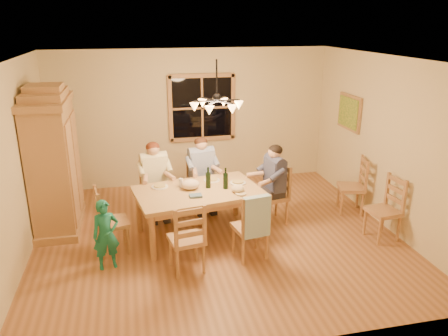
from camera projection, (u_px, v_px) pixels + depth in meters
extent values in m
plane|color=#976036|center=(218.00, 236.00, 6.83)|extent=(5.50, 5.50, 0.00)
cube|color=white|center=(217.00, 59.00, 5.95)|extent=(5.50, 5.00, 0.02)
cube|color=beige|center=(192.00, 118.00, 8.70)|extent=(5.50, 0.02, 2.70)
cube|color=beige|center=(16.00, 166.00, 5.83)|extent=(0.02, 5.00, 2.70)
cube|color=beige|center=(386.00, 143.00, 6.95)|extent=(0.02, 5.00, 2.70)
cube|color=black|center=(202.00, 108.00, 8.66)|extent=(1.20, 0.03, 1.20)
cube|color=#B0784D|center=(202.00, 108.00, 8.64)|extent=(1.30, 0.06, 1.30)
cube|color=#9C7643|center=(350.00, 112.00, 7.97)|extent=(0.04, 0.78, 0.64)
cube|color=#1E6B2D|center=(348.00, 113.00, 7.96)|extent=(0.02, 0.68, 0.54)
cylinder|color=black|center=(217.00, 79.00, 6.04)|extent=(0.02, 0.02, 0.53)
sphere|color=black|center=(217.00, 98.00, 6.12)|extent=(0.12, 0.12, 0.12)
cylinder|color=black|center=(228.00, 100.00, 6.17)|extent=(0.34, 0.02, 0.02)
cone|color=#FFB259|center=(239.00, 105.00, 6.23)|extent=(0.13, 0.13, 0.12)
cylinder|color=black|center=(220.00, 99.00, 6.28)|extent=(0.19, 0.31, 0.02)
cone|color=#FFB259|center=(224.00, 102.00, 6.45)|extent=(0.13, 0.13, 0.12)
cylinder|color=black|center=(209.00, 99.00, 6.25)|extent=(0.19, 0.31, 0.02)
cone|color=#FFB259|center=(202.00, 103.00, 6.39)|extent=(0.13, 0.13, 0.12)
cylinder|color=black|center=(206.00, 101.00, 6.10)|extent=(0.34, 0.02, 0.02)
cone|color=#FFB259|center=(194.00, 107.00, 6.10)|extent=(0.13, 0.13, 0.12)
cylinder|color=black|center=(213.00, 103.00, 5.99)|extent=(0.19, 0.31, 0.02)
cone|color=#FFB259|center=(209.00, 110.00, 5.87)|extent=(0.13, 0.13, 0.12)
cylinder|color=black|center=(224.00, 102.00, 6.02)|extent=(0.19, 0.31, 0.02)
cone|color=#FFB259|center=(232.00, 109.00, 5.94)|extent=(0.13, 0.13, 0.12)
cube|color=#9C7643|center=(54.00, 168.00, 6.86)|extent=(0.60, 1.30, 2.00)
cube|color=#9C7643|center=(45.00, 101.00, 6.52)|extent=(0.66, 1.40, 0.10)
cube|color=#9C7643|center=(45.00, 95.00, 6.48)|extent=(0.58, 1.00, 0.12)
cube|color=#9C7643|center=(44.00, 88.00, 6.45)|extent=(0.52, 0.55, 0.10)
cube|color=#B0784D|center=(73.00, 173.00, 6.61)|extent=(0.03, 0.55, 1.60)
cube|color=#B0784D|center=(77.00, 160.00, 7.22)|extent=(0.03, 0.55, 1.60)
cube|color=#9C7643|center=(61.00, 222.00, 7.16)|extent=(0.66, 1.40, 0.12)
cube|color=#AA854B|center=(198.00, 192.00, 6.62)|extent=(2.02, 1.43, 0.06)
cube|color=#B0784D|center=(198.00, 197.00, 6.65)|extent=(1.85, 1.26, 0.10)
cylinder|color=#B0784D|center=(153.00, 238.00, 6.04)|extent=(0.09, 0.09, 0.70)
cylinder|color=#B0784D|center=(260.00, 218.00, 6.63)|extent=(0.09, 0.09, 0.70)
cylinder|color=#B0784D|center=(139.00, 211.00, 6.86)|extent=(0.09, 0.09, 0.70)
cylinder|color=#B0784D|center=(236.00, 196.00, 7.45)|extent=(0.09, 0.09, 0.70)
cube|color=#B0784D|center=(155.00, 193.00, 7.32)|extent=(0.50, 0.49, 0.06)
cube|color=#B0784D|center=(155.00, 178.00, 7.23)|extent=(0.38, 0.11, 0.54)
cube|color=#B0784D|center=(202.00, 186.00, 7.61)|extent=(0.50, 0.49, 0.06)
cube|color=#B0784D|center=(202.00, 172.00, 7.52)|extent=(0.38, 0.11, 0.54)
cube|color=#B0784D|center=(186.00, 239.00, 5.78)|extent=(0.50, 0.49, 0.06)
cube|color=#B0784D|center=(186.00, 221.00, 5.69)|extent=(0.38, 0.11, 0.54)
cube|color=#B0784D|center=(250.00, 228.00, 6.11)|extent=(0.50, 0.49, 0.06)
cube|color=#B0784D|center=(250.00, 210.00, 6.02)|extent=(0.38, 0.11, 0.54)
cube|color=#B0784D|center=(113.00, 223.00, 6.26)|extent=(0.49, 0.50, 0.06)
cube|color=#B0784D|center=(112.00, 205.00, 6.17)|extent=(0.11, 0.38, 0.54)
cube|color=#B0784D|center=(273.00, 197.00, 7.17)|extent=(0.49, 0.50, 0.06)
cube|color=#B0784D|center=(273.00, 181.00, 7.08)|extent=(0.11, 0.38, 0.54)
cube|color=beige|center=(154.00, 171.00, 7.19)|extent=(0.43, 0.28, 0.52)
cube|color=#262328|center=(155.00, 189.00, 7.29)|extent=(0.44, 0.48, 0.14)
sphere|color=tan|center=(153.00, 149.00, 7.07)|extent=(0.21, 0.21, 0.21)
ellipsoid|color=#592614|center=(153.00, 147.00, 7.06)|extent=(0.22, 0.22, 0.17)
cube|color=#374D98|center=(202.00, 165.00, 7.49)|extent=(0.43, 0.28, 0.52)
cube|color=#262328|center=(202.00, 182.00, 7.59)|extent=(0.44, 0.48, 0.14)
sphere|color=tan|center=(201.00, 144.00, 7.36)|extent=(0.21, 0.21, 0.21)
ellipsoid|color=#381E11|center=(201.00, 142.00, 7.35)|extent=(0.22, 0.22, 0.17)
cube|color=#3A3F5D|center=(274.00, 174.00, 7.04)|extent=(0.28, 0.43, 0.52)
cube|color=#262328|center=(273.00, 192.00, 7.14)|extent=(0.48, 0.44, 0.14)
sphere|color=tan|center=(275.00, 152.00, 6.92)|extent=(0.21, 0.21, 0.21)
ellipsoid|color=black|center=(275.00, 150.00, 6.91)|extent=(0.22, 0.22, 0.17)
cube|color=#9CC2D4|center=(256.00, 217.00, 5.86)|extent=(0.39, 0.16, 0.58)
cylinder|color=black|center=(208.00, 178.00, 6.66)|extent=(0.08, 0.08, 0.33)
cylinder|color=black|center=(226.00, 178.00, 6.62)|extent=(0.08, 0.08, 0.33)
cylinder|color=white|center=(160.00, 187.00, 6.72)|extent=(0.26, 0.26, 0.02)
cylinder|color=white|center=(212.00, 180.00, 6.99)|extent=(0.26, 0.26, 0.02)
cylinder|color=white|center=(238.00, 183.00, 6.88)|extent=(0.26, 0.26, 0.02)
cylinder|color=silver|center=(181.00, 183.00, 6.71)|extent=(0.06, 0.06, 0.14)
cylinder|color=silver|center=(226.00, 178.00, 6.90)|extent=(0.06, 0.06, 0.14)
ellipsoid|color=#C8B285|center=(238.00, 189.00, 6.52)|extent=(0.20, 0.20, 0.11)
cube|color=#45617F|center=(196.00, 196.00, 6.36)|extent=(0.20, 0.17, 0.03)
ellipsoid|color=beige|center=(190.00, 184.00, 6.62)|extent=(0.28, 0.22, 0.15)
imported|color=#1B7C6A|center=(106.00, 235.00, 5.82)|extent=(0.40, 0.31, 0.98)
cube|color=#B0784D|center=(383.00, 211.00, 6.62)|extent=(0.47, 0.49, 0.06)
cube|color=#B0784D|center=(385.00, 195.00, 6.54)|extent=(0.09, 0.38, 0.54)
cube|color=#B0784D|center=(351.00, 188.00, 7.56)|extent=(0.53, 0.54, 0.06)
cube|color=#B0784D|center=(353.00, 173.00, 7.47)|extent=(0.15, 0.38, 0.54)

